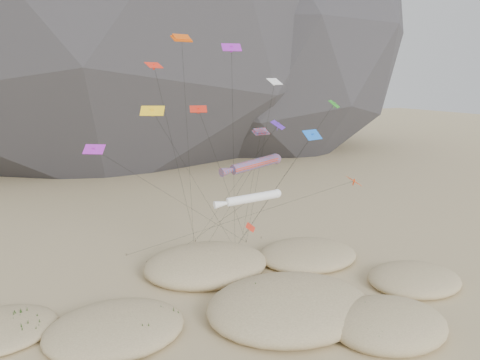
{
  "coord_description": "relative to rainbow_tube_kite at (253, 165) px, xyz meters",
  "views": [
    {
      "loc": [
        -19.68,
        -34.12,
        23.31
      ],
      "look_at": [
        1.62,
        12.0,
        12.15
      ],
      "focal_mm": 35.0,
      "sensor_mm": 36.0,
      "label": 1
    }
  ],
  "objects": [
    {
      "name": "ground",
      "position": [
        -3.51,
        -12.54,
        -13.67
      ],
      "size": [
        500.0,
        500.0,
        0.0
      ],
      "primitive_type": "plane",
      "color": "#CCB789",
      "rests_on": "ground"
    },
    {
      "name": "dunes",
      "position": [
        -4.82,
        -8.6,
        -12.96
      ],
      "size": [
        54.72,
        39.48,
        3.67
      ],
      "color": "#CCB789",
      "rests_on": "ground"
    },
    {
      "name": "dune_grass",
      "position": [
        -4.47,
        -9.22,
        -12.81
      ],
      "size": [
        42.2,
        28.14,
        1.48
      ],
      "color": "black",
      "rests_on": "ground"
    },
    {
      "name": "kite_stakes",
      "position": [
        -0.96,
        10.55,
        -13.52
      ],
      "size": [
        20.07,
        7.15,
        0.3
      ],
      "color": "#3F2D1E",
      "rests_on": "ground"
    },
    {
      "name": "rainbow_tube_kite",
      "position": [
        0.0,
        0.0,
        0.0
      ],
      "size": [
        8.4,
        10.72,
        14.61
      ],
      "color": "red",
      "rests_on": "ground"
    },
    {
      "name": "white_tube_kite",
      "position": [
        -2.94,
        -5.19,
        -2.44
      ],
      "size": [
        7.35,
        17.07,
        11.97
      ],
      "color": "white",
      "rests_on": "ground"
    },
    {
      "name": "orange_parafoil",
      "position": [
        -6.89,
        3.62,
        13.37
      ],
      "size": [
        5.17,
        9.68,
        27.9
      ],
      "color": "#D94D0B",
      "rests_on": "ground"
    },
    {
      "name": "multi_parafoil",
      "position": [
        1.98,
        2.07,
        3.21
      ],
      "size": [
        4.67,
        13.2,
        17.53
      ],
      "color": "red",
      "rests_on": "ground"
    },
    {
      "name": "delta_kites",
      "position": [
        -0.58,
        -0.38,
        4.02
      ],
      "size": [
        31.95,
        21.46,
        26.55
      ],
      "color": "#1E9516",
      "rests_on": "ground"
    }
  ]
}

